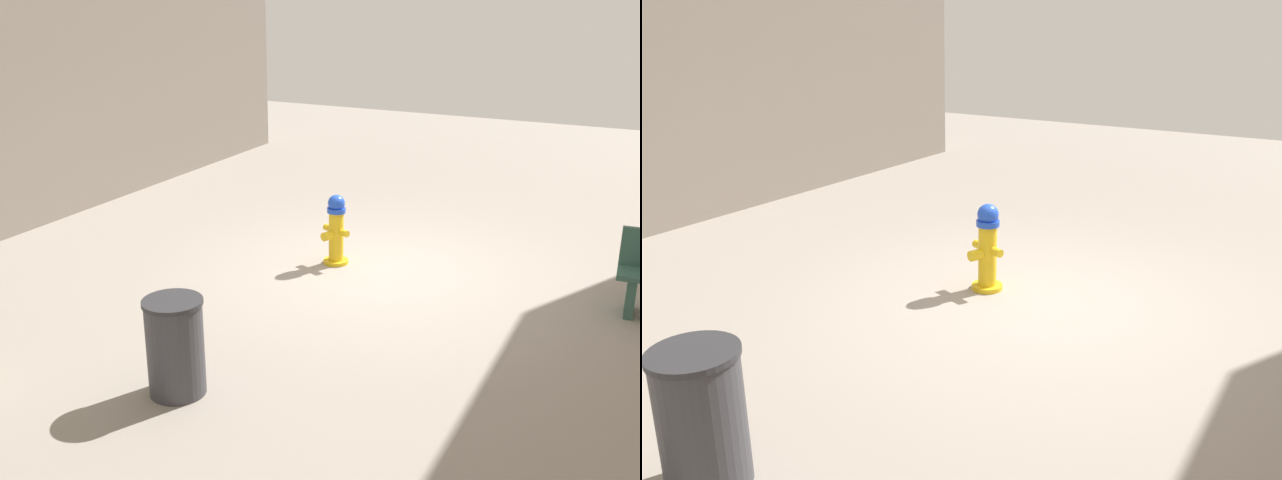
% 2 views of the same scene
% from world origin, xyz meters
% --- Properties ---
extents(ground_plane, '(23.40, 23.40, 0.00)m').
position_xyz_m(ground_plane, '(0.00, 0.00, 0.00)').
color(ground_plane, gray).
extents(fire_hydrant, '(0.42, 0.40, 0.93)m').
position_xyz_m(fire_hydrant, '(0.62, -0.05, 0.47)').
color(fire_hydrant, gold).
rests_on(fire_hydrant, ground_plane).
extents(trash_bin, '(0.54, 0.54, 0.91)m').
position_xyz_m(trash_bin, '(0.48, 3.57, 0.46)').
color(trash_bin, '#38383D').
rests_on(trash_bin, ground_plane).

